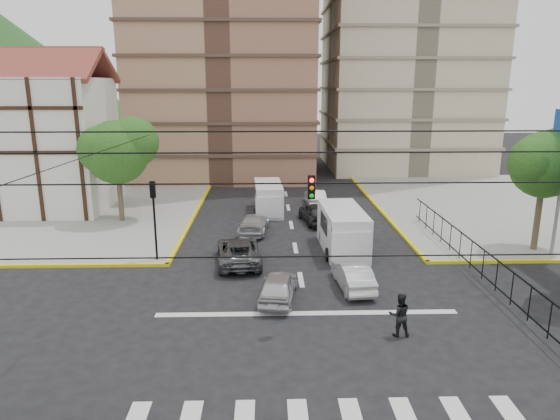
{
  "coord_description": "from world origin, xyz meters",
  "views": [
    {
      "loc": [
        -1.68,
        -18.46,
        9.64
      ],
      "look_at": [
        -1.09,
        3.59,
        4.0
      ],
      "focal_mm": 32.0,
      "sensor_mm": 36.0,
      "label": 1
    }
  ],
  "objects_px": {
    "pedestrian_crosswalk": "(400,315)",
    "traffic_light_nw": "(154,207)",
    "van_right_lane": "(343,232)",
    "car_white_front_right": "(353,276)",
    "van_left_lane": "(268,199)",
    "car_silver_front_left": "(278,286)"
  },
  "relations": [
    {
      "from": "pedestrian_crosswalk",
      "to": "traffic_light_nw",
      "type": "bearing_deg",
      "value": -36.0
    },
    {
      "from": "van_right_lane",
      "to": "car_white_front_right",
      "type": "xyz_separation_m",
      "value": [
        -0.3,
        -5.22,
        -0.6
      ]
    },
    {
      "from": "van_left_lane",
      "to": "car_silver_front_left",
      "type": "height_order",
      "value": "van_left_lane"
    },
    {
      "from": "traffic_light_nw",
      "to": "van_left_lane",
      "type": "relative_size",
      "value": 0.86
    },
    {
      "from": "car_white_front_right",
      "to": "van_left_lane",
      "type": "bearing_deg",
      "value": -79.72
    },
    {
      "from": "van_right_lane",
      "to": "car_white_front_right",
      "type": "height_order",
      "value": "van_right_lane"
    },
    {
      "from": "car_white_front_right",
      "to": "van_right_lane",
      "type": "bearing_deg",
      "value": -98.62
    },
    {
      "from": "traffic_light_nw",
      "to": "car_silver_front_left",
      "type": "bearing_deg",
      "value": -38.02
    },
    {
      "from": "traffic_light_nw",
      "to": "van_right_lane",
      "type": "relative_size",
      "value": 0.77
    },
    {
      "from": "car_silver_front_left",
      "to": "car_white_front_right",
      "type": "xyz_separation_m",
      "value": [
        3.63,
        1.26,
        -0.02
      ]
    },
    {
      "from": "van_right_lane",
      "to": "pedestrian_crosswalk",
      "type": "distance_m",
      "value": 9.96
    },
    {
      "from": "van_right_lane",
      "to": "car_white_front_right",
      "type": "distance_m",
      "value": 5.26
    },
    {
      "from": "van_right_lane",
      "to": "car_silver_front_left",
      "type": "distance_m",
      "value": 7.6
    },
    {
      "from": "traffic_light_nw",
      "to": "car_white_front_right",
      "type": "xyz_separation_m",
      "value": [
        10.23,
        -3.9,
        -2.48
      ]
    },
    {
      "from": "traffic_light_nw",
      "to": "van_left_lane",
      "type": "distance_m",
      "value": 12.35
    },
    {
      "from": "traffic_light_nw",
      "to": "pedestrian_crosswalk",
      "type": "height_order",
      "value": "traffic_light_nw"
    },
    {
      "from": "van_left_lane",
      "to": "car_silver_front_left",
      "type": "xyz_separation_m",
      "value": [
        0.38,
        -15.63,
        -0.44
      ]
    },
    {
      "from": "van_right_lane",
      "to": "van_left_lane",
      "type": "relative_size",
      "value": 1.12
    },
    {
      "from": "van_left_lane",
      "to": "car_silver_front_left",
      "type": "relative_size",
      "value": 1.33
    },
    {
      "from": "van_left_lane",
      "to": "car_white_front_right",
      "type": "bearing_deg",
      "value": -77.24
    },
    {
      "from": "van_left_lane",
      "to": "car_white_front_right",
      "type": "xyz_separation_m",
      "value": [
        4.01,
        -14.38,
        -0.46
      ]
    },
    {
      "from": "van_right_lane",
      "to": "car_silver_front_left",
      "type": "xyz_separation_m",
      "value": [
        -3.93,
        -6.48,
        -0.58
      ]
    }
  ]
}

